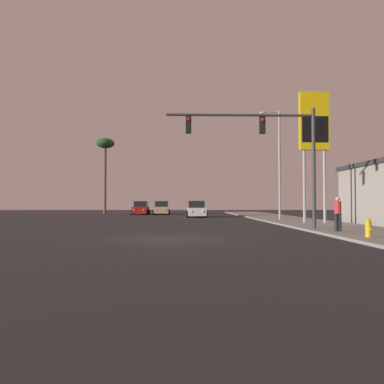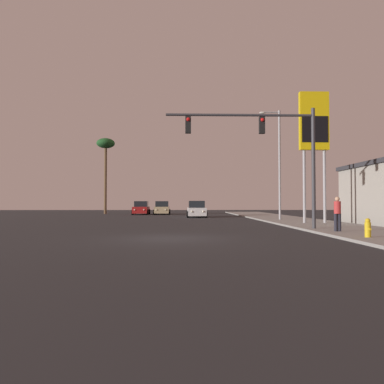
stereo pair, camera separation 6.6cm
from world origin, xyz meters
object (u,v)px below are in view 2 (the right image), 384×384
car_tan (162,208)px  traffic_light_mast (270,142)px  car_white (197,210)px  pedestrian_on_sidewalk (337,212)px  car_red (141,208)px  gas_station_sign (314,128)px  street_lamp (278,159)px  palm_tree_far (106,148)px  fire_hydrant (368,228)px

car_tan → traffic_light_mast: traffic_light_mast is taller
traffic_light_mast → car_white: bearing=99.9°
car_white → pedestrian_on_sidewalk: pedestrian_on_sidewalk is taller
car_red → gas_station_sign: gas_station_sign is taller
street_lamp → palm_tree_far: (-18.06, 19.30, 3.62)m
pedestrian_on_sidewalk → palm_tree_far: 37.26m
car_red → palm_tree_far: bearing=-25.9°
car_white → fire_hydrant: size_ratio=5.68×
traffic_light_mast → gas_station_sign: gas_station_sign is taller
car_red → pedestrian_on_sidewalk: size_ratio=2.58×
car_white → car_red: size_ratio=1.00×
traffic_light_mast → car_red: bearing=109.8°
car_white → fire_hydrant: car_white is taller
pedestrian_on_sidewalk → palm_tree_far: (-17.68, 31.88, 7.71)m
street_lamp → pedestrian_on_sidewalk: size_ratio=5.39×
gas_station_sign → fire_hydrant: size_ratio=11.84×
car_red → car_tan: bearing=-175.3°
car_red → pedestrian_on_sidewalk: 32.08m
traffic_light_mast → pedestrian_on_sidewalk: bearing=-36.0°
palm_tree_far → street_lamp: bearing=-46.9°
street_lamp → traffic_light_mast: bearing=-106.6°
gas_station_sign → pedestrian_on_sidewalk: bearing=-101.8°
car_white → traffic_light_mast: traffic_light_mast is taller
car_tan → car_red: bearing=4.0°
pedestrian_on_sidewalk → traffic_light_mast: bearing=144.0°
fire_hydrant → pedestrian_on_sidewalk: size_ratio=0.46×
car_white → car_tan: 9.92m
pedestrian_on_sidewalk → palm_tree_far: palm_tree_far is taller
car_tan → fire_hydrant: car_tan is taller
street_lamp → pedestrian_on_sidewalk: bearing=-91.7°
traffic_light_mast → gas_station_sign: (4.33, 5.42, 1.85)m
traffic_light_mast → palm_tree_far: size_ratio=0.80×
car_tan → palm_tree_far: (-7.62, 2.18, 7.98)m
car_red → fire_hydrant: bearing=111.0°
traffic_light_mast → palm_tree_far: palm_tree_far is taller
traffic_light_mast → palm_tree_far: (-14.91, 29.86, 3.98)m
traffic_light_mast → palm_tree_far: 33.61m
car_red → traffic_light_mast: size_ratio=0.54×
pedestrian_on_sidewalk → car_tan: bearing=108.7°
car_white → traffic_light_mast: (3.25, -18.62, 4.00)m
gas_station_sign → pedestrian_on_sidewalk: (-1.55, -7.43, -5.58)m
traffic_light_mast → gas_station_sign: size_ratio=0.90×
car_white → traffic_light_mast: bearing=99.6°
car_tan → gas_station_sign: 25.78m
gas_station_sign → fire_hydrant: gas_station_sign is taller
gas_station_sign → fire_hydrant: bearing=-98.8°
car_tan → fire_hydrant: size_ratio=5.69×
car_tan → palm_tree_far: palm_tree_far is taller
street_lamp → gas_station_sign: bearing=-77.2°
gas_station_sign → car_tan: bearing=117.6°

